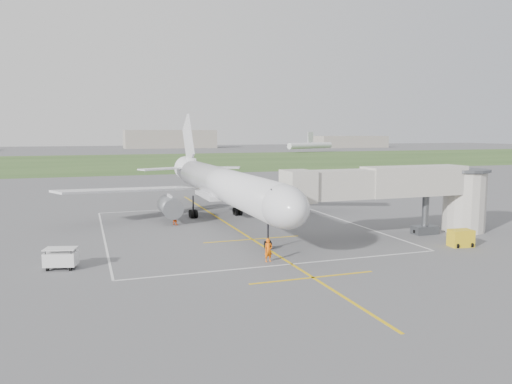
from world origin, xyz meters
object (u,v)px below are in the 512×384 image
object	(u,v)px
jet_bridge	(408,190)
ramp_worker_wing	(175,217)
airliner	(223,185)
ramp_worker_nose	(268,250)
gpu_unit	(461,238)
baggage_cart	(61,258)

from	to	relation	value
jet_bridge	ramp_worker_wing	world-z (taller)	jet_bridge
airliner	ramp_worker_nose	world-z (taller)	airliner
ramp_worker_wing	gpu_unit	bearing A→B (deg)	-164.79
gpu_unit	baggage_cart	bearing A→B (deg)	-179.36
airliner	baggage_cart	xyz separation A→B (m)	(-17.67, -16.14, -3.54)
airliner	baggage_cart	world-z (taller)	airliner
airliner	ramp_worker_nose	bearing A→B (deg)	-94.46
gpu_unit	ramp_worker_wing	xyz separation A→B (m)	(-23.40, 19.73, 0.18)
jet_bridge	baggage_cart	distance (m)	33.67
ramp_worker_wing	baggage_cart	bearing A→B (deg)	108.56
airliner	gpu_unit	size ratio (longest dim) A/B	20.52
baggage_cart	ramp_worker_wing	world-z (taller)	ramp_worker_wing
airliner	ramp_worker_wing	size ratio (longest dim) A/B	24.21
jet_bridge	gpu_unit	xyz separation A→B (m)	(1.78, -5.89, -3.96)
gpu_unit	baggage_cart	world-z (taller)	baggage_cart
airliner	jet_bridge	size ratio (longest dim) A/B	2.00
jet_bridge	gpu_unit	world-z (taller)	jet_bridge
jet_bridge	baggage_cart	bearing A→B (deg)	-176.75
gpu_unit	airliner	bearing A→B (deg)	138.11
gpu_unit	baggage_cart	xyz separation A→B (m)	(-35.17, 3.99, 0.07)
ramp_worker_nose	gpu_unit	bearing A→B (deg)	-7.76
airliner	jet_bridge	xyz separation A→B (m)	(15.72, -14.25, 0.35)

